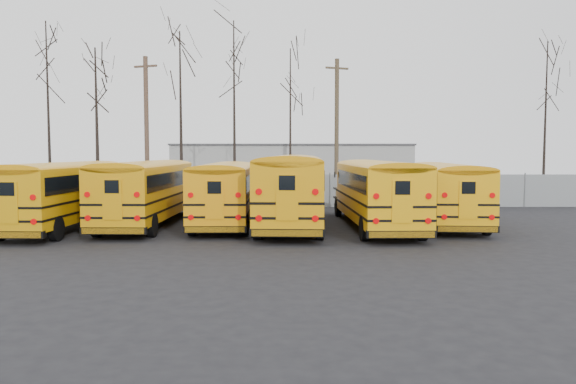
{
  "coord_description": "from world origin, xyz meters",
  "views": [
    {
      "loc": [
        1.09,
        -22.21,
        3.36
      ],
      "look_at": [
        1.35,
        2.56,
        1.6
      ],
      "focal_mm": 35.0,
      "sensor_mm": 36.0,
      "label": 1
    }
  ],
  "objects_px": {
    "bus_e": "(377,188)",
    "bus_b": "(147,187)",
    "bus_c": "(226,188)",
    "bus_d": "(292,184)",
    "bus_a": "(65,189)",
    "bus_f": "(444,188)",
    "utility_pole_right": "(337,127)",
    "utility_pole_left": "(147,128)"
  },
  "relations": [
    {
      "from": "bus_c",
      "to": "bus_d",
      "type": "distance_m",
      "value": 3.13
    },
    {
      "from": "bus_a",
      "to": "bus_e",
      "type": "xyz_separation_m",
      "value": [
        13.63,
        -0.0,
        0.04
      ]
    },
    {
      "from": "bus_e",
      "to": "bus_f",
      "type": "relative_size",
      "value": 1.04
    },
    {
      "from": "bus_d",
      "to": "utility_pole_right",
      "type": "relative_size",
      "value": 1.17
    },
    {
      "from": "bus_a",
      "to": "bus_c",
      "type": "bearing_deg",
      "value": 13.11
    },
    {
      "from": "bus_a",
      "to": "utility_pole_left",
      "type": "bearing_deg",
      "value": 90.11
    },
    {
      "from": "utility_pole_right",
      "to": "bus_b",
      "type": "bearing_deg",
      "value": -143.28
    },
    {
      "from": "bus_a",
      "to": "bus_b",
      "type": "relative_size",
      "value": 0.99
    },
    {
      "from": "bus_d",
      "to": "bus_e",
      "type": "xyz_separation_m",
      "value": [
        3.71,
        -0.55,
        -0.14
      ]
    },
    {
      "from": "bus_a",
      "to": "utility_pole_right",
      "type": "bearing_deg",
      "value": 53.83
    },
    {
      "from": "bus_d",
      "to": "bus_f",
      "type": "xyz_separation_m",
      "value": [
        7.08,
        0.73,
        -0.23
      ]
    },
    {
      "from": "bus_b",
      "to": "bus_d",
      "type": "relative_size",
      "value": 0.92
    },
    {
      "from": "bus_d",
      "to": "utility_pole_left",
      "type": "distance_m",
      "value": 15.67
    },
    {
      "from": "bus_c",
      "to": "utility_pole_right",
      "type": "xyz_separation_m",
      "value": [
        6.6,
        15.55,
        3.5
      ]
    },
    {
      "from": "utility_pole_left",
      "to": "bus_f",
      "type": "bearing_deg",
      "value": -14.34
    },
    {
      "from": "bus_a",
      "to": "bus_f",
      "type": "distance_m",
      "value": 17.04
    },
    {
      "from": "bus_c",
      "to": "utility_pole_left",
      "type": "height_order",
      "value": "utility_pole_left"
    },
    {
      "from": "bus_a",
      "to": "bus_b",
      "type": "xyz_separation_m",
      "value": [
        3.33,
        1.0,
        0.02
      ]
    },
    {
      "from": "bus_f",
      "to": "utility_pole_right",
      "type": "bearing_deg",
      "value": 107.8
    },
    {
      "from": "utility_pole_left",
      "to": "utility_pole_right",
      "type": "relative_size",
      "value": 0.95
    },
    {
      "from": "bus_a",
      "to": "utility_pole_left",
      "type": "relative_size",
      "value": 1.12
    },
    {
      "from": "utility_pole_right",
      "to": "bus_d",
      "type": "bearing_deg",
      "value": -122.98
    },
    {
      "from": "bus_a",
      "to": "bus_e",
      "type": "relative_size",
      "value": 0.98
    },
    {
      "from": "bus_b",
      "to": "bus_e",
      "type": "relative_size",
      "value": 0.99
    },
    {
      "from": "bus_b",
      "to": "utility_pole_left",
      "type": "height_order",
      "value": "utility_pole_left"
    },
    {
      "from": "bus_e",
      "to": "bus_b",
      "type": "bearing_deg",
      "value": 173.21
    },
    {
      "from": "bus_f",
      "to": "utility_pole_left",
      "type": "height_order",
      "value": "utility_pole_left"
    },
    {
      "from": "bus_f",
      "to": "utility_pole_right",
      "type": "distance_m",
      "value": 16.34
    },
    {
      "from": "bus_f",
      "to": "bus_b",
      "type": "bearing_deg",
      "value": -173.73
    },
    {
      "from": "bus_a",
      "to": "bus_c",
      "type": "distance_m",
      "value": 7.0
    },
    {
      "from": "bus_c",
      "to": "bus_b",
      "type": "bearing_deg",
      "value": -175.76
    },
    {
      "from": "bus_e",
      "to": "utility_pole_right",
      "type": "xyz_separation_m",
      "value": [
        -0.14,
        16.84,
        3.43
      ]
    },
    {
      "from": "bus_e",
      "to": "bus_f",
      "type": "distance_m",
      "value": 3.6
    },
    {
      "from": "bus_a",
      "to": "bus_e",
      "type": "bearing_deg",
      "value": 2.51
    },
    {
      "from": "bus_a",
      "to": "utility_pole_right",
      "type": "height_order",
      "value": "utility_pole_right"
    },
    {
      "from": "bus_f",
      "to": "utility_pole_left",
      "type": "relative_size",
      "value": 1.09
    },
    {
      "from": "bus_b",
      "to": "bus_c",
      "type": "relative_size",
      "value": 1.03
    },
    {
      "from": "bus_a",
      "to": "utility_pole_left",
      "type": "distance_m",
      "value": 13.14
    },
    {
      "from": "bus_c",
      "to": "bus_d",
      "type": "xyz_separation_m",
      "value": [
        3.03,
        -0.74,
        0.21
      ]
    },
    {
      "from": "bus_a",
      "to": "bus_f",
      "type": "bearing_deg",
      "value": 6.81
    },
    {
      "from": "bus_c",
      "to": "bus_f",
      "type": "distance_m",
      "value": 10.11
    },
    {
      "from": "bus_c",
      "to": "bus_e",
      "type": "xyz_separation_m",
      "value": [
        6.74,
        -1.29,
        0.07
      ]
    }
  ]
}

